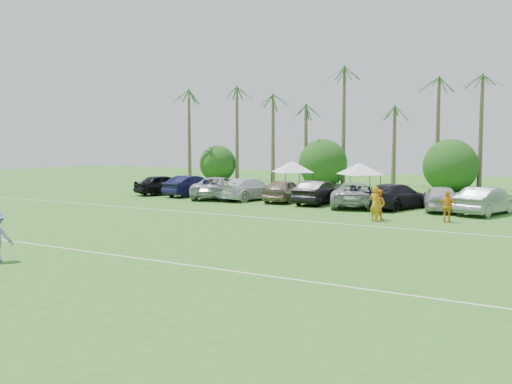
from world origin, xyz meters
The scene contains 28 objects.
ground centered at (0.00, 0.00, 0.00)m, with size 120.00×120.00×0.00m, color #326F21.
field_lines centered at (0.00, 8.00, 0.01)m, with size 80.00×12.10×0.01m.
palm_tree_0 centered at (-22.00, 38.00, 7.48)m, with size 2.40×2.40×8.90m.
palm_tree_1 centered at (-17.00, 38.00, 8.35)m, with size 2.40×2.40×9.90m.
palm_tree_2 centered at (-12.00, 38.00, 9.21)m, with size 2.40×2.40×10.90m.
palm_tree_3 centered at (-8.00, 38.00, 10.06)m, with size 2.40×2.40×11.90m.
palm_tree_4 centered at (-4.00, 38.00, 7.48)m, with size 2.40×2.40×8.90m.
palm_tree_5 centered at (0.00, 38.00, 8.35)m, with size 2.40×2.40×9.90m.
palm_tree_6 centered at (4.00, 38.00, 9.21)m, with size 2.40×2.40×10.90m.
palm_tree_7 centered at (8.00, 38.00, 10.06)m, with size 2.40×2.40×11.90m.
bush_tree_0 centered at (-19.00, 39.00, 1.80)m, with size 4.00×4.00×4.00m.
bush_tree_1 centered at (-6.00, 39.00, 1.80)m, with size 4.00×4.00×4.00m.
bush_tree_2 centered at (6.00, 39.00, 1.80)m, with size 4.00×4.00×4.00m.
sideline_player_a centered at (6.57, 15.81, 0.96)m, with size 0.70×0.46×1.92m, color orange.
sideline_player_b centered at (6.53, 16.52, 0.84)m, with size 0.82×0.64×1.68m, color orange.
sideline_player_c centered at (10.01, 17.40, 0.85)m, with size 0.99×0.41×1.69m, color orange.
canopy_tent_left centered at (-4.34, 27.66, 2.69)m, with size 3.88×3.88×3.14m.
canopy_tent_right centered at (1.37, 27.70, 2.67)m, with size 3.85×3.85×3.12m.
parked_car_0 centered at (-13.18, 22.12, 0.81)m, with size 1.91×4.76×1.62m, color black.
parked_car_1 centered at (-10.46, 22.29, 0.81)m, with size 1.72×4.92×1.62m, color black.
parked_car_2 centered at (-7.74, 21.82, 0.81)m, with size 2.69×5.84×1.62m, color #A9ACB5.
parked_car_3 centered at (-5.03, 22.09, 0.81)m, with size 2.27×5.59×1.62m, color silver.
parked_car_4 centered at (-2.31, 22.26, 0.81)m, with size 1.91×4.76×1.62m, color #7E6C58.
parked_car_5 centered at (0.41, 22.05, 0.81)m, with size 1.72×4.92×1.62m, color black.
parked_car_6 centered at (3.13, 21.78, 0.81)m, with size 2.69×5.84×1.62m, color #9E9FA3.
parked_car_7 centered at (5.84, 22.09, 0.81)m, with size 2.27×5.59×1.62m, color black.
parked_car_8 centered at (8.56, 22.31, 0.81)m, with size 1.91×4.76×1.62m, color #B6B7B9.
parked_car_9 centered at (11.28, 21.91, 0.81)m, with size 1.72×4.92×1.62m, color gray.
Camera 1 is at (16.36, -13.72, 4.34)m, focal length 40.00 mm.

